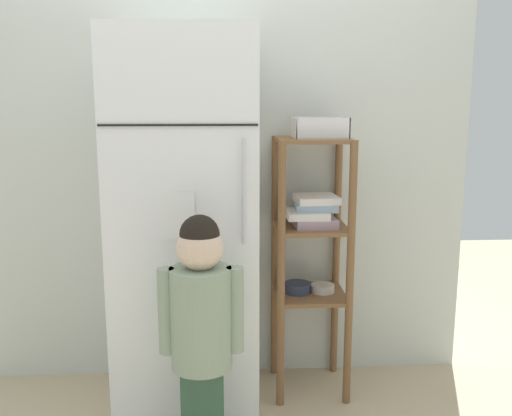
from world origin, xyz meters
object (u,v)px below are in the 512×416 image
at_px(refrigerator, 186,226).
at_px(pantry_shelf_unit, 311,239).
at_px(child_standing, 201,317).
at_px(fruit_bin, 324,129).

xyz_separation_m(refrigerator, pantry_shelf_unit, (0.58, 0.10, -0.09)).
distance_m(child_standing, pantry_shelf_unit, 0.77).
bearing_deg(refrigerator, fruit_bin, 8.98).
xyz_separation_m(refrigerator, child_standing, (0.08, -0.46, -0.25)).
distance_m(refrigerator, pantry_shelf_unit, 0.60).
relative_size(child_standing, pantry_shelf_unit, 0.81).
bearing_deg(refrigerator, child_standing, -80.05).
bearing_deg(fruit_bin, pantry_shelf_unit, -179.93).
height_order(pantry_shelf_unit, fruit_bin, fruit_bin).
xyz_separation_m(pantry_shelf_unit, fruit_bin, (0.05, 0.00, 0.51)).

